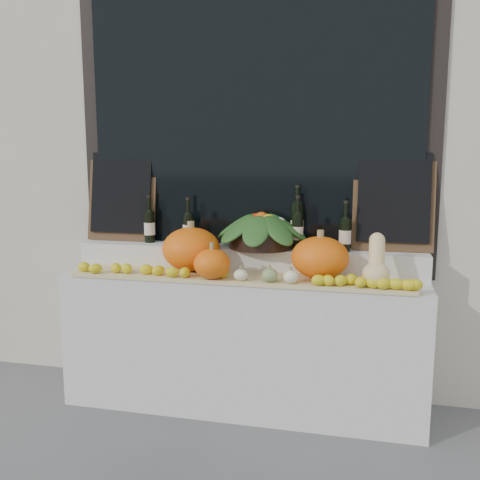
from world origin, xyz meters
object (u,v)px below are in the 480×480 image
at_px(produce_bowl, 262,230).
at_px(wine_bottle_tall, 297,225).
at_px(pumpkin_right, 320,257).
at_px(pumpkin_left, 191,249).
at_px(butternut_squash, 376,265).

bearing_deg(produce_bowl, wine_bottle_tall, 14.54).
height_order(pumpkin_right, wine_bottle_tall, wine_bottle_tall).
relative_size(pumpkin_left, wine_bottle_tall, 0.91).
distance_m(butternut_squash, wine_bottle_tall, 0.65).
xyz_separation_m(pumpkin_left, butternut_squash, (1.15, -0.13, -0.02)).
distance_m(pumpkin_left, pumpkin_right, 0.82).
bearing_deg(pumpkin_right, wine_bottle_tall, 123.12).
bearing_deg(pumpkin_right, produce_bowl, 152.35).
bearing_deg(pumpkin_left, butternut_squash, -6.69).
height_order(pumpkin_left, pumpkin_right, pumpkin_left).
relative_size(pumpkin_right, butternut_squash, 1.18).
xyz_separation_m(pumpkin_left, wine_bottle_tall, (0.65, 0.24, 0.15)).
bearing_deg(pumpkin_left, wine_bottle_tall, 20.12).
relative_size(pumpkin_left, pumpkin_right, 1.07).
bearing_deg(produce_bowl, pumpkin_right, -27.65).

